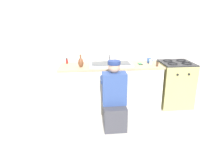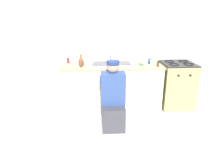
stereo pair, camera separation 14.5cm
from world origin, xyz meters
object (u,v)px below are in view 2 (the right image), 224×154
water_glass (152,62)px  sink_double_basin (111,64)px  plumber_person (113,101)px  spice_bottle_red (68,61)px  coffee_mug (150,61)px  spice_bottle_pepper (158,64)px  vase_decorative (81,62)px  cell_phone (141,64)px  stove_range (176,85)px

water_glass → sink_double_basin: bearing=175.8°
plumber_person → spice_bottle_red: size_ratio=10.52×
sink_double_basin → coffee_mug: sink_double_basin is taller
sink_double_basin → spice_bottle_red: 0.86m
plumber_person → coffee_mug: plumber_person is taller
spice_bottle_pepper → vase_decorative: vase_decorative is taller
coffee_mug → water_glass: bearing=-93.3°
coffee_mug → vase_decorative: bearing=-172.2°
cell_phone → spice_bottle_pepper: bearing=-35.3°
spice_bottle_red → coffee_mug: (1.60, -0.11, -0.00)m
sink_double_basin → stove_range: size_ratio=0.88×
spice_bottle_red → cell_phone: bearing=-7.5°
cell_phone → coffee_mug: bearing=20.6°
stove_range → water_glass: water_glass is taller
spice_bottle_red → plumber_person: bearing=-46.7°
plumber_person → spice_bottle_red: (-0.83, 0.88, 0.47)m
sink_double_basin → plumber_person: (-0.01, -0.69, -0.44)m
spice_bottle_red → spice_bottle_pepper: bearing=-12.7°
cell_phone → coffee_mug: 0.22m
stove_range → cell_phone: bearing=179.3°
cell_phone → stove_range: bearing=-0.7°
cell_phone → spice_bottle_pepper: size_ratio=1.33×
vase_decorative → cell_phone: bearing=5.3°
spice_bottle_red → coffee_mug: spice_bottle_red is taller
stove_range → coffee_mug: 0.72m
water_glass → coffee_mug: water_glass is taller
stove_range → spice_bottle_pepper: spice_bottle_pepper is taller
cell_phone → spice_bottle_pepper: spice_bottle_pepper is taller
spice_bottle_pepper → vase_decorative: (-1.39, 0.09, 0.04)m
sink_double_basin → water_glass: bearing=-4.2°
stove_range → spice_bottle_red: size_ratio=8.67×
plumber_person → water_glass: size_ratio=11.04×
water_glass → coffee_mug: bearing=86.7°
sink_double_basin → spice_bottle_red: (-0.84, 0.19, 0.03)m
spice_bottle_red → water_glass: (1.60, -0.25, -0.00)m
water_glass → vase_decorative: (-1.31, -0.04, 0.04)m
spice_bottle_red → vase_decorative: bearing=-45.6°
sink_double_basin → spice_bottle_pepper: bearing=-12.6°
plumber_person → spice_bottle_pepper: (0.85, 0.50, 0.47)m
sink_double_basin → cell_phone: bearing=0.7°
cell_phone → spice_bottle_pepper: (0.27, -0.19, 0.04)m
sink_double_basin → water_glass: size_ratio=8.00×
spice_bottle_red → water_glass: spice_bottle_red is taller
sink_double_basin → spice_bottle_red: bearing=167.1°
vase_decorative → coffee_mug: 1.33m
spice_bottle_red → vase_decorative: size_ratio=0.46×
water_glass → plumber_person: bearing=-140.7°
sink_double_basin → cell_phone: (0.57, 0.01, -0.01)m
plumber_person → vase_decorative: size_ratio=4.80×
cell_phone → vase_decorative: (-1.12, -0.10, 0.08)m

